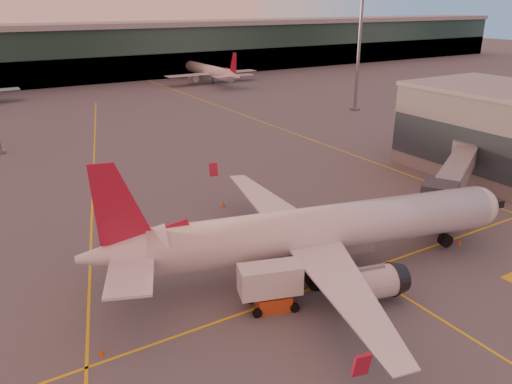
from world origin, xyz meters
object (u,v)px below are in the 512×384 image
main_airplane (314,232)px  gpu_cart (477,219)px  pushback_tug (408,212)px  catering_truck (271,284)px

main_airplane → gpu_cart: (22.59, -1.31, -3.48)m
pushback_tug → gpu_cart: bearing=-68.8°
main_airplane → gpu_cart: bearing=10.3°
main_airplane → catering_truck: main_airplane is taller
gpu_cart → pushback_tug: size_ratio=0.62×
gpu_cart → pushback_tug: (-5.19, 5.63, 0.06)m
catering_truck → pushback_tug: (24.18, 7.41, -1.64)m
catering_truck → gpu_cart: (29.38, 1.78, -1.70)m
gpu_cart → catering_truck: bearing=-171.4°
main_airplane → pushback_tug: 18.25m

